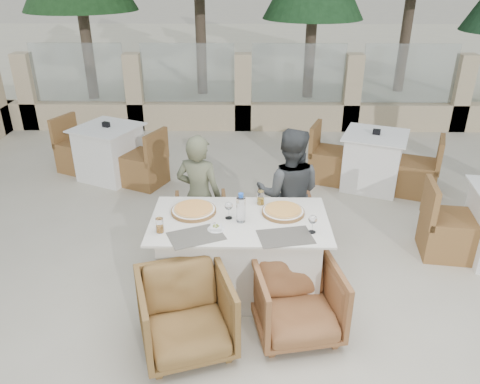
{
  "coord_description": "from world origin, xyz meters",
  "views": [
    {
      "loc": [
        0.07,
        -3.75,
        2.84
      ],
      "look_at": [
        0.01,
        0.21,
        0.9
      ],
      "focal_mm": 35.0,
      "sensor_mm": 36.0,
      "label": 1
    }
  ],
  "objects_px": {
    "armchair_near_right": "(297,300)",
    "beer_glass_left": "(160,225)",
    "diner_left": "(199,197)",
    "pizza_right": "(283,211)",
    "pizza_left": "(194,210)",
    "diner_right": "(289,194)",
    "water_bottle": "(241,208)",
    "wine_glass_corner": "(313,223)",
    "olive_dish": "(216,227)",
    "bg_table_b": "(373,161)",
    "beer_glass_right": "(261,198)",
    "bg_table_a": "(110,152)",
    "armchair_far_left": "(201,220)",
    "armchair_near_left": "(186,314)",
    "wine_glass_centre": "(229,209)",
    "dining_table": "(240,256)",
    "armchair_far_right": "(284,218)"
  },
  "relations": [
    {
      "from": "armchair_far_left",
      "to": "olive_dish",
      "type": "bearing_deg",
      "value": 96.43
    },
    {
      "from": "olive_dish",
      "to": "armchair_near_right",
      "type": "distance_m",
      "value": 0.91
    },
    {
      "from": "olive_dish",
      "to": "bg_table_a",
      "type": "distance_m",
      "value": 3.31
    },
    {
      "from": "wine_glass_corner",
      "to": "diner_right",
      "type": "distance_m",
      "value": 0.89
    },
    {
      "from": "water_bottle",
      "to": "bg_table_a",
      "type": "bearing_deg",
      "value": 126.03
    },
    {
      "from": "water_bottle",
      "to": "armchair_near_left",
      "type": "bearing_deg",
      "value": -120.56
    },
    {
      "from": "pizza_left",
      "to": "armchair_near_right",
      "type": "height_order",
      "value": "pizza_left"
    },
    {
      "from": "armchair_far_right",
      "to": "wine_glass_corner",
      "type": "bearing_deg",
      "value": 96.04
    },
    {
      "from": "pizza_right",
      "to": "beer_glass_right",
      "type": "xyz_separation_m",
      "value": [
        -0.2,
        0.18,
        0.04
      ]
    },
    {
      "from": "dining_table",
      "to": "water_bottle",
      "type": "distance_m",
      "value": 0.52
    },
    {
      "from": "pizza_left",
      "to": "diner_left",
      "type": "bearing_deg",
      "value": 90.05
    },
    {
      "from": "olive_dish",
      "to": "bg_table_b",
      "type": "distance_m",
      "value": 3.26
    },
    {
      "from": "diner_left",
      "to": "pizza_right",
      "type": "bearing_deg",
      "value": 163.99
    },
    {
      "from": "beer_glass_left",
      "to": "armchair_far_left",
      "type": "xyz_separation_m",
      "value": [
        0.24,
        1.11,
        -0.57
      ]
    },
    {
      "from": "pizza_left",
      "to": "diner_right",
      "type": "distance_m",
      "value": 1.07
    },
    {
      "from": "armchair_far_left",
      "to": "diner_left",
      "type": "xyz_separation_m",
      "value": [
        0.01,
        -0.24,
        0.41
      ]
    },
    {
      "from": "pizza_left",
      "to": "diner_right",
      "type": "relative_size",
      "value": 0.29
    },
    {
      "from": "diner_left",
      "to": "pizza_left",
      "type": "bearing_deg",
      "value": 106.75
    },
    {
      "from": "pizza_right",
      "to": "water_bottle",
      "type": "relative_size",
      "value": 1.42
    },
    {
      "from": "wine_glass_corner",
      "to": "armchair_near_right",
      "type": "relative_size",
      "value": 0.26
    },
    {
      "from": "pizza_right",
      "to": "pizza_left",
      "type": "bearing_deg",
      "value": 179.2
    },
    {
      "from": "beer_glass_left",
      "to": "bg_table_a",
      "type": "xyz_separation_m",
      "value": [
        -1.24,
        2.85,
        -0.45
      ]
    },
    {
      "from": "pizza_right",
      "to": "wine_glass_corner",
      "type": "relative_size",
      "value": 2.13
    },
    {
      "from": "wine_glass_corner",
      "to": "bg_table_b",
      "type": "bearing_deg",
      "value": 65.22
    },
    {
      "from": "olive_dish",
      "to": "armchair_far_right",
      "type": "relative_size",
      "value": 0.18
    },
    {
      "from": "water_bottle",
      "to": "wine_glass_corner",
      "type": "height_order",
      "value": "water_bottle"
    },
    {
      "from": "beer_glass_left",
      "to": "armchair_far_left",
      "type": "bearing_deg",
      "value": 77.97
    },
    {
      "from": "dining_table",
      "to": "armchair_near_left",
      "type": "distance_m",
      "value": 0.86
    },
    {
      "from": "diner_left",
      "to": "diner_right",
      "type": "xyz_separation_m",
      "value": [
        0.92,
        0.0,
        0.04
      ]
    },
    {
      "from": "wine_glass_centre",
      "to": "bg_table_b",
      "type": "distance_m",
      "value": 3.05
    },
    {
      "from": "diner_left",
      "to": "bg_table_b",
      "type": "height_order",
      "value": "diner_left"
    },
    {
      "from": "pizza_left",
      "to": "diner_right",
      "type": "xyz_separation_m",
      "value": [
        0.92,
        0.52,
        -0.09
      ]
    },
    {
      "from": "armchair_far_left",
      "to": "armchair_near_right",
      "type": "bearing_deg",
      "value": 116.35
    },
    {
      "from": "bg_table_a",
      "to": "armchair_far_left",
      "type": "bearing_deg",
      "value": -24.88
    },
    {
      "from": "water_bottle",
      "to": "armchair_far_right",
      "type": "relative_size",
      "value": 0.46
    },
    {
      "from": "pizza_right",
      "to": "armchair_far_left",
      "type": "height_order",
      "value": "pizza_right"
    },
    {
      "from": "wine_glass_corner",
      "to": "armchair_near_left",
      "type": "height_order",
      "value": "wine_glass_corner"
    },
    {
      "from": "armchair_far_left",
      "to": "armchair_near_right",
      "type": "height_order",
      "value": "armchair_near_right"
    },
    {
      "from": "olive_dish",
      "to": "diner_left",
      "type": "height_order",
      "value": "diner_left"
    },
    {
      "from": "dining_table",
      "to": "armchair_near_left",
      "type": "height_order",
      "value": "dining_table"
    },
    {
      "from": "armchair_near_right",
      "to": "beer_glass_left",
      "type": "bearing_deg",
      "value": 153.24
    },
    {
      "from": "water_bottle",
      "to": "wine_glass_centre",
      "type": "distance_m",
      "value": 0.13
    },
    {
      "from": "diner_right",
      "to": "water_bottle",
      "type": "bearing_deg",
      "value": 62.76
    },
    {
      "from": "water_bottle",
      "to": "bg_table_a",
      "type": "distance_m",
      "value": 3.32
    },
    {
      "from": "dining_table",
      "to": "pizza_left",
      "type": "height_order",
      "value": "pizza_left"
    },
    {
      "from": "armchair_far_left",
      "to": "beer_glass_left",
      "type": "bearing_deg",
      "value": 71.69
    },
    {
      "from": "armchair_far_right",
      "to": "diner_left",
      "type": "xyz_separation_m",
      "value": [
        -0.92,
        -0.29,
        0.4
      ]
    },
    {
      "from": "armchair_near_left",
      "to": "armchair_near_right",
      "type": "bearing_deg",
      "value": -5.43
    },
    {
      "from": "pizza_right",
      "to": "armchair_near_right",
      "type": "height_order",
      "value": "pizza_right"
    },
    {
      "from": "dining_table",
      "to": "armchair_near_left",
      "type": "relative_size",
      "value": 2.19
    }
  ]
}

